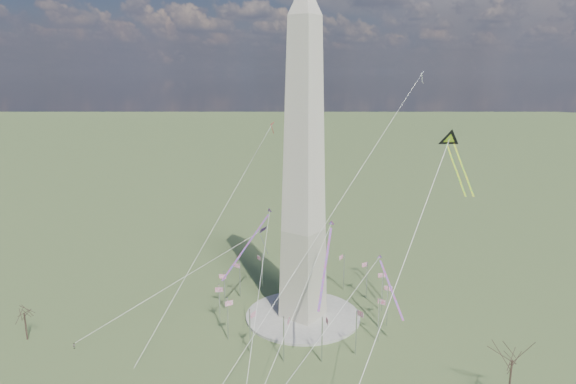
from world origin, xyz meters
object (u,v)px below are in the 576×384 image
Objects in this scene: washington_monument at (304,168)px; kite_delta_black at (451,143)px; tree_near at (513,357)px; person_west at (74,346)px.

washington_monument is 41.79m from kite_delta_black.
washington_monument is 5.85× the size of kite_delta_black.
washington_monument is 5.86× the size of tree_near.
tree_near is 9.91× the size of person_west.
tree_near reaches higher than person_west.
person_west is at bearing -128.20° from washington_monument.
person_west is at bearing -157.14° from tree_near.
tree_near is at bearing -7.82° from washington_monument.
tree_near is 114.35m from person_west.
washington_monument reaches higher than kite_delta_black.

